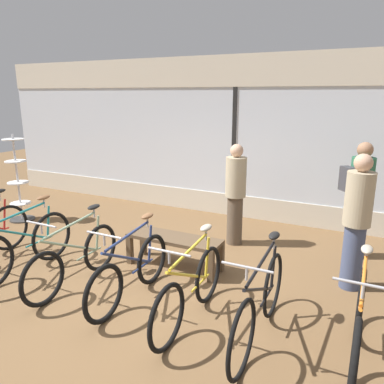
{
  "coord_description": "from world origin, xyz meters",
  "views": [
    {
      "loc": [
        2.55,
        -3.65,
        2.47
      ],
      "look_at": [
        0.0,
        1.53,
        0.95
      ],
      "focal_mm": 35.0,
      "sensor_mm": 36.0,
      "label": 1
    }
  ],
  "objects_px": {
    "bicycle_right": "(260,304)",
    "bicycle_far_right": "(358,326)",
    "bicycle_center_right": "(190,290)",
    "display_bench": "(174,242)",
    "bicycle_center_left": "(75,259)",
    "customer_by_window": "(359,197)",
    "customer_near_rack": "(235,193)",
    "accessory_rack": "(18,186)",
    "bicycle_left": "(24,246)",
    "customer_mid_floor": "(357,220)",
    "bicycle_center": "(131,272)"
  },
  "relations": [
    {
      "from": "bicycle_left",
      "to": "bicycle_right",
      "type": "height_order",
      "value": "bicycle_left"
    },
    {
      "from": "bicycle_center_left",
      "to": "bicycle_center",
      "type": "height_order",
      "value": "same"
    },
    {
      "from": "bicycle_right",
      "to": "customer_mid_floor",
      "type": "height_order",
      "value": "customer_mid_floor"
    },
    {
      "from": "customer_near_rack",
      "to": "customer_by_window",
      "type": "relative_size",
      "value": 0.94
    },
    {
      "from": "bicycle_right",
      "to": "customer_mid_floor",
      "type": "distance_m",
      "value": 1.84
    },
    {
      "from": "bicycle_left",
      "to": "display_bench",
      "type": "relative_size",
      "value": 1.28
    },
    {
      "from": "accessory_rack",
      "to": "customer_mid_floor",
      "type": "bearing_deg",
      "value": -0.04
    },
    {
      "from": "bicycle_center",
      "to": "display_bench",
      "type": "distance_m",
      "value": 1.02
    },
    {
      "from": "bicycle_right",
      "to": "bicycle_far_right",
      "type": "xyz_separation_m",
      "value": [
        0.91,
        0.07,
        -0.01
      ]
    },
    {
      "from": "bicycle_far_right",
      "to": "accessory_rack",
      "type": "xyz_separation_m",
      "value": [
        -6.29,
        1.53,
        0.31
      ]
    },
    {
      "from": "bicycle_center_left",
      "to": "customer_near_rack",
      "type": "distance_m",
      "value": 2.73
    },
    {
      "from": "customer_by_window",
      "to": "customer_mid_floor",
      "type": "distance_m",
      "value": 1.06
    },
    {
      "from": "bicycle_center_left",
      "to": "bicycle_center",
      "type": "distance_m",
      "value": 0.87
    },
    {
      "from": "bicycle_far_right",
      "to": "customer_near_rack",
      "type": "xyz_separation_m",
      "value": [
        -2.03,
        2.27,
        0.49
      ]
    },
    {
      "from": "bicycle_center",
      "to": "customer_near_rack",
      "type": "relative_size",
      "value": 0.98
    },
    {
      "from": "display_bench",
      "to": "customer_by_window",
      "type": "bearing_deg",
      "value": 33.91
    },
    {
      "from": "customer_by_window",
      "to": "bicycle_far_right",
      "type": "bearing_deg",
      "value": -85.94
    },
    {
      "from": "bicycle_left",
      "to": "customer_by_window",
      "type": "distance_m",
      "value": 4.94
    },
    {
      "from": "bicycle_center_right",
      "to": "display_bench",
      "type": "xyz_separation_m",
      "value": [
        -0.81,
        1.11,
        0.0
      ]
    },
    {
      "from": "bicycle_right",
      "to": "accessory_rack",
      "type": "bearing_deg",
      "value": 163.5
    },
    {
      "from": "customer_mid_floor",
      "to": "bicycle_center_right",
      "type": "bearing_deg",
      "value": -133.81
    },
    {
      "from": "bicycle_right",
      "to": "bicycle_center_right",
      "type": "bearing_deg",
      "value": -178.97
    },
    {
      "from": "bicycle_left",
      "to": "accessory_rack",
      "type": "height_order",
      "value": "accessory_rack"
    },
    {
      "from": "customer_by_window",
      "to": "bicycle_right",
      "type": "bearing_deg",
      "value": -105.29
    },
    {
      "from": "bicycle_center_left",
      "to": "bicycle_right",
      "type": "distance_m",
      "value": 2.51
    },
    {
      "from": "bicycle_right",
      "to": "bicycle_left",
      "type": "bearing_deg",
      "value": -179.98
    },
    {
      "from": "bicycle_center",
      "to": "customer_mid_floor",
      "type": "height_order",
      "value": "customer_mid_floor"
    },
    {
      "from": "customer_near_rack",
      "to": "customer_by_window",
      "type": "distance_m",
      "value": 1.87
    },
    {
      "from": "customer_mid_floor",
      "to": "bicycle_center",
      "type": "bearing_deg",
      "value": -147.62
    },
    {
      "from": "bicycle_right",
      "to": "customer_mid_floor",
      "type": "relative_size",
      "value": 1.02
    },
    {
      "from": "bicycle_far_right",
      "to": "bicycle_center_right",
      "type": "bearing_deg",
      "value": -177.18
    },
    {
      "from": "bicycle_left",
      "to": "bicycle_center",
      "type": "relative_size",
      "value": 1.08
    },
    {
      "from": "accessory_rack",
      "to": "bicycle_left",
      "type": "bearing_deg",
      "value": -38.82
    },
    {
      "from": "display_bench",
      "to": "customer_near_rack",
      "type": "bearing_deg",
      "value": 69.3
    },
    {
      "from": "bicycle_left",
      "to": "display_bench",
      "type": "distance_m",
      "value": 2.11
    },
    {
      "from": "bicycle_left",
      "to": "bicycle_center_left",
      "type": "height_order",
      "value": "bicycle_left"
    },
    {
      "from": "customer_near_rack",
      "to": "customer_mid_floor",
      "type": "xyz_separation_m",
      "value": [
        1.88,
        -0.75,
        0.05
      ]
    },
    {
      "from": "bicycle_far_right",
      "to": "customer_mid_floor",
      "type": "xyz_separation_m",
      "value": [
        -0.15,
        1.52,
        0.54
      ]
    },
    {
      "from": "bicycle_right",
      "to": "accessory_rack",
      "type": "xyz_separation_m",
      "value": [
        -5.39,
        1.6,
        0.3
      ]
    },
    {
      "from": "bicycle_center_right",
      "to": "customer_near_rack",
      "type": "distance_m",
      "value": 2.43
    },
    {
      "from": "accessory_rack",
      "to": "customer_near_rack",
      "type": "height_order",
      "value": "accessory_rack"
    },
    {
      "from": "bicycle_right",
      "to": "display_bench",
      "type": "xyz_separation_m",
      "value": [
        -1.59,
        1.09,
        -0.02
      ]
    },
    {
      "from": "display_bench",
      "to": "customer_near_rack",
      "type": "xyz_separation_m",
      "value": [
        0.47,
        1.25,
        0.5
      ]
    },
    {
      "from": "bicycle_right",
      "to": "customer_by_window",
      "type": "bearing_deg",
      "value": 74.71
    },
    {
      "from": "bicycle_left",
      "to": "bicycle_right",
      "type": "relative_size",
      "value": 0.99
    },
    {
      "from": "customer_by_window",
      "to": "customer_near_rack",
      "type": "bearing_deg",
      "value": -170.49
    },
    {
      "from": "bicycle_center_right",
      "to": "display_bench",
      "type": "distance_m",
      "value": 1.37
    },
    {
      "from": "bicycle_center_right",
      "to": "customer_mid_floor",
      "type": "bearing_deg",
      "value": 46.19
    },
    {
      "from": "bicycle_center",
      "to": "bicycle_right",
      "type": "relative_size",
      "value": 0.92
    },
    {
      "from": "bicycle_center_right",
      "to": "customer_near_rack",
      "type": "bearing_deg",
      "value": 98.26
    }
  ]
}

